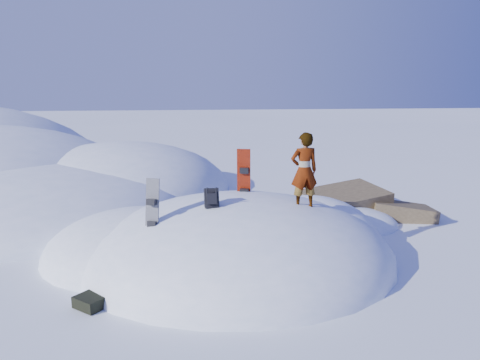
{
  "coord_description": "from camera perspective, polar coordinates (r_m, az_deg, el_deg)",
  "views": [
    {
      "loc": [
        -1.13,
        -9.79,
        3.94
      ],
      "look_at": [
        0.07,
        0.3,
        1.82
      ],
      "focal_mm": 35.0,
      "sensor_mm": 36.0,
      "label": 1
    }
  ],
  "objects": [
    {
      "name": "snow_mound",
      "position": [
        10.82,
        -1.25,
        -9.56
      ],
      "size": [
        8.0,
        6.0,
        3.0
      ],
      "color": "white",
      "rests_on": "ground"
    },
    {
      "name": "gear_pile",
      "position": [
        9.11,
        -16.53,
        -13.45
      ],
      "size": [
        1.01,
        0.9,
        0.26
      ],
      "rotation": [
        0.0,
        0.0,
        0.86
      ],
      "color": "black",
      "rests_on": "ground"
    },
    {
      "name": "snowboard_dark",
      "position": [
        9.35,
        -10.68,
        -4.25
      ],
      "size": [
        0.34,
        0.32,
        1.48
      ],
      "rotation": [
        0.0,
        0.0,
        -0.41
      ],
      "color": "black",
      "rests_on": "snow_mound"
    },
    {
      "name": "backpack",
      "position": [
        9.57,
        -3.5,
        -2.21
      ],
      "size": [
        0.3,
        0.36,
        0.48
      ],
      "rotation": [
        0.0,
        0.0,
        0.05
      ],
      "color": "black",
      "rests_on": "snow_mound"
    },
    {
      "name": "rock_outcrop",
      "position": [
        14.24,
        13.46,
        -4.54
      ],
      "size": [
        4.68,
        4.41,
        1.68
      ],
      "color": "brown",
      "rests_on": "ground"
    },
    {
      "name": "ground",
      "position": [
        10.61,
        -0.19,
        -9.99
      ],
      "size": [
        120.0,
        120.0,
        0.0
      ],
      "primitive_type": "plane",
      "color": "white",
      "rests_on": "ground"
    },
    {
      "name": "person",
      "position": [
        9.99,
        7.82,
        1.13
      ],
      "size": [
        0.63,
        0.44,
        1.63
      ],
      "primitive_type": "imported",
      "rotation": [
        0.0,
        0.0,
        3.23
      ],
      "color": "slate",
      "rests_on": "snow_mound"
    },
    {
      "name": "snowboard_red",
      "position": [
        10.95,
        0.48,
        -0.4
      ],
      "size": [
        0.34,
        0.25,
        1.68
      ],
      "rotation": [
        0.0,
        0.0,
        -0.23
      ],
      "color": "red",
      "rests_on": "snow_mound"
    }
  ]
}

